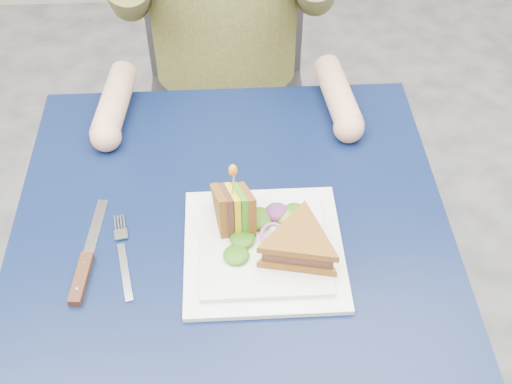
{
  "coord_description": "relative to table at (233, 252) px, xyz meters",
  "views": [
    {
      "loc": [
        0.0,
        -0.71,
        1.57
      ],
      "look_at": [
        0.04,
        -0.01,
        0.82
      ],
      "focal_mm": 45.0,
      "sensor_mm": 36.0,
      "label": 1
    }
  ],
  "objects": [
    {
      "name": "plate",
      "position": [
        0.05,
        -0.06,
        0.09
      ],
      "size": [
        0.26,
        0.26,
        0.02
      ],
      "color": "white",
      "rests_on": "table"
    },
    {
      "name": "onion_ring",
      "position": [
        0.07,
        -0.06,
        0.11
      ],
      "size": [
        0.04,
        0.04,
        0.02
      ],
      "primitive_type": "torus",
      "rotation": [
        0.44,
        0.0,
        0.0
      ],
      "color": "#9E4C7A",
      "rests_on": "plate"
    },
    {
      "name": "chair",
      "position": [
        0.0,
        0.69,
        -0.11
      ],
      "size": [
        0.42,
        0.4,
        0.93
      ],
      "color": "#47474C",
      "rests_on": "ground"
    },
    {
      "name": "sandwich_flat",
      "position": [
        0.11,
        -0.09,
        0.12
      ],
      "size": [
        0.17,
        0.17,
        0.05
      ],
      "color": "brown",
      "rests_on": "plate"
    },
    {
      "name": "knife",
      "position": [
        -0.24,
        -0.09,
        0.09
      ],
      "size": [
        0.04,
        0.22,
        0.02
      ],
      "color": "silver",
      "rests_on": "table"
    },
    {
      "name": "toothpick",
      "position": [
        0.01,
        -0.02,
        0.2
      ],
      "size": [
        0.01,
        0.01,
        0.06
      ],
      "primitive_type": "cylinder",
      "rotation": [
        0.14,
        0.07,
        0.0
      ],
      "color": "tan",
      "rests_on": "sandwich_upright"
    },
    {
      "name": "toothpick_frill",
      "position": [
        0.01,
        -0.02,
        0.23
      ],
      "size": [
        0.01,
        0.01,
        0.02
      ],
      "primitive_type": "ellipsoid",
      "color": "orange",
      "rests_on": "sandwich_upright"
    },
    {
      "name": "table",
      "position": [
        0.0,
        0.0,
        0.0
      ],
      "size": [
        0.75,
        0.75,
        0.73
      ],
      "color": "black",
      "rests_on": "ground"
    },
    {
      "name": "fork",
      "position": [
        -0.18,
        -0.07,
        0.08
      ],
      "size": [
        0.05,
        0.18,
        0.01
      ],
      "color": "silver",
      "rests_on": "table"
    },
    {
      "name": "lettuce_spill",
      "position": [
        0.06,
        -0.05,
        0.11
      ],
      "size": [
        0.15,
        0.13,
        0.02
      ],
      "primitive_type": null,
      "color": "#337A14",
      "rests_on": "plate"
    },
    {
      "name": "sandwich_upright",
      "position": [
        0.01,
        -0.02,
        0.13
      ],
      "size": [
        0.08,
        0.13,
        0.13
      ],
      "color": "brown",
      "rests_on": "plate"
    }
  ]
}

